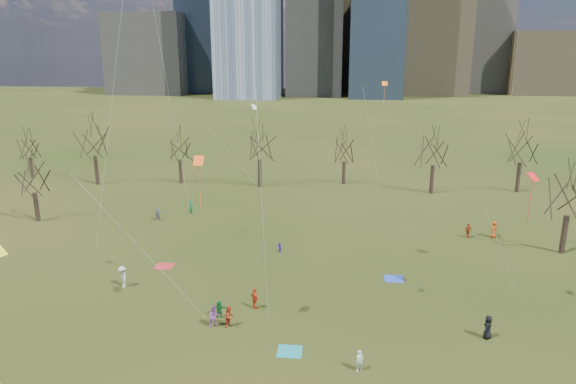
# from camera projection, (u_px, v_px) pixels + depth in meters

# --- Properties ---
(ground) EXTENTS (500.00, 500.00, 0.00)m
(ground) POSITION_uv_depth(u_px,v_px,m) (270.00, 337.00, 34.96)
(ground) COLOR black
(ground) RESTS_ON ground
(downtown_skyline) EXTENTS (212.50, 78.00, 118.00)m
(downtown_skyline) POSITION_uv_depth(u_px,v_px,m) (329.00, 5.00, 227.09)
(downtown_skyline) COLOR slate
(downtown_skyline) RESTS_ON ground
(bare_tree_row) EXTENTS (113.04, 29.80, 9.50)m
(bare_tree_row) POSITION_uv_depth(u_px,v_px,m) (307.00, 149.00, 69.08)
(bare_tree_row) COLOR black
(bare_tree_row) RESTS_ON ground
(blanket_teal) EXTENTS (1.60, 1.50, 0.03)m
(blanket_teal) POSITION_uv_depth(u_px,v_px,m) (290.00, 351.00, 33.24)
(blanket_teal) COLOR teal
(blanket_teal) RESTS_ON ground
(blanket_navy) EXTENTS (1.60, 1.50, 0.03)m
(blanket_navy) POSITION_uv_depth(u_px,v_px,m) (394.00, 279.00, 43.90)
(blanket_navy) COLOR blue
(blanket_navy) RESTS_ON ground
(blanket_crimson) EXTENTS (1.60, 1.50, 0.03)m
(blanket_crimson) POSITION_uv_depth(u_px,v_px,m) (164.00, 266.00, 46.47)
(blanket_crimson) COLOR red
(blanket_crimson) RESTS_ON ground
(person_1) EXTENTS (0.61, 0.55, 1.39)m
(person_1) POSITION_uv_depth(u_px,v_px,m) (360.00, 361.00, 31.05)
(person_1) COLOR silver
(person_1) RESTS_ON ground
(person_2) EXTENTS (0.89, 0.96, 1.57)m
(person_2) POSITION_uv_depth(u_px,v_px,m) (230.00, 316.00, 36.09)
(person_2) COLOR #AD2F18
(person_2) RESTS_ON ground
(person_4) EXTENTS (0.92, 0.99, 1.64)m
(person_4) POSITION_uv_depth(u_px,v_px,m) (255.00, 299.00, 38.63)
(person_4) COLOR red
(person_4) RESTS_ON ground
(person_5) EXTENTS (1.28, 0.50, 1.35)m
(person_5) POSITION_uv_depth(u_px,v_px,m) (219.00, 309.00, 37.36)
(person_5) COLOR #186C2F
(person_5) RESTS_ON ground
(person_6) EXTENTS (0.90, 0.98, 1.67)m
(person_6) POSITION_uv_depth(u_px,v_px,m) (488.00, 327.00, 34.58)
(person_6) COLOR black
(person_6) RESTS_ON ground
(person_8) EXTENTS (0.58, 0.62, 1.01)m
(person_8) POSITION_uv_depth(u_px,v_px,m) (279.00, 248.00, 49.52)
(person_8) COLOR #2A2CB9
(person_8) RESTS_ON ground
(person_9) EXTENTS (1.25, 1.32, 1.79)m
(person_9) POSITION_uv_depth(u_px,v_px,m) (123.00, 277.00, 42.22)
(person_9) COLOR silver
(person_9) RESTS_ON ground
(person_10) EXTENTS (0.99, 0.83, 1.59)m
(person_10) POSITION_uv_depth(u_px,v_px,m) (468.00, 230.00, 53.51)
(person_10) COLOR #A93A18
(person_10) RESTS_ON ground
(person_11) EXTENTS (1.04, 1.50, 1.55)m
(person_11) POSITION_uv_depth(u_px,v_px,m) (158.00, 214.00, 59.06)
(person_11) COLOR slate
(person_11) RESTS_ON ground
(person_12) EXTENTS (0.92, 1.03, 1.78)m
(person_12) POSITION_uv_depth(u_px,v_px,m) (494.00, 229.00, 53.54)
(person_12) COLOR #D54E17
(person_12) RESTS_ON ground
(person_13) EXTENTS (0.73, 0.70, 1.69)m
(person_13) POSITION_uv_depth(u_px,v_px,m) (191.00, 207.00, 61.32)
(person_13) COLOR #186D36
(person_13) RESTS_ON ground
(person_14) EXTENTS (1.00, 0.93, 1.64)m
(person_14) POSITION_uv_depth(u_px,v_px,m) (214.00, 317.00, 36.00)
(person_14) COLOR #8C4C99
(person_14) RESTS_ON ground
(kites_airborne) EXTENTS (55.30, 51.68, 26.29)m
(kites_airborne) POSITION_uv_depth(u_px,v_px,m) (372.00, 142.00, 43.08)
(kites_airborne) COLOR #FF5715
(kites_airborne) RESTS_ON ground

